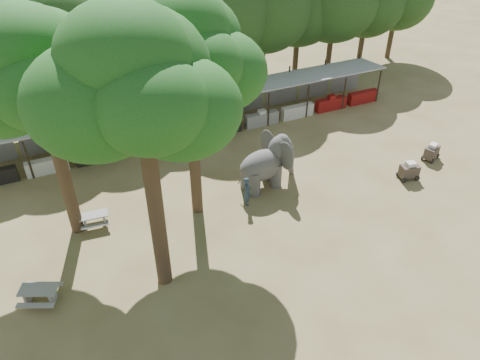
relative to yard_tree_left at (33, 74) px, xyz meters
name	(u,v)px	position (x,y,z in m)	size (l,w,h in m)	color
ground	(305,269)	(9.13, -7.19, -8.20)	(100.00, 100.00, 0.00)	brown
vendor_stalls	(199,116)	(9.13, 6.65, -7.02)	(28.00, 2.99, 2.80)	#94959B
yard_tree_left	(33,74)	(0.00, 0.00, 0.00)	(7.10, 6.90, 11.02)	#332316
yard_tree_center	(134,85)	(3.00, -5.00, 1.01)	(7.10, 6.90, 12.04)	#332316
yard_tree_back	(183,52)	(6.00, -1.00, 0.34)	(7.10, 6.90, 11.36)	#332316
backdrop_trees	(170,27)	(9.13, 11.81, -2.69)	(46.46, 5.95, 8.33)	#332316
elephant	(268,162)	(10.55, -0.59, -6.75)	(3.88, 2.89, 2.90)	#474444
handler	(247,191)	(8.73, -1.78, -7.36)	(0.60, 0.40, 1.68)	#26384C
picnic_table_near	(40,293)	(-1.95, -4.25, -7.69)	(1.98, 1.90, 0.77)	gray
picnic_table_far	(94,218)	(0.99, -0.22, -7.74)	(1.51, 1.39, 0.70)	gray
cart_front	(409,171)	(18.19, -3.48, -7.66)	(1.25, 0.94, 1.10)	#342924
cart_back	(432,152)	(20.86, -2.40, -7.68)	(1.28, 1.08, 1.06)	#342924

